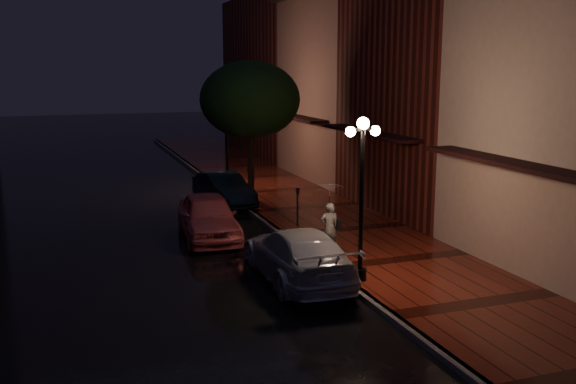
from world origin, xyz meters
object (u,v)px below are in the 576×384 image
object	(u,v)px
pink_car	(208,216)
street_tree	(250,102)
silver_car	(298,254)
parking_meter	(297,203)
streetlamp_far	(227,135)
streetlamp_near	(362,189)
woman_with_umbrella	(330,207)
navy_car	(224,189)

from	to	relation	value
pink_car	street_tree	bearing A→B (deg)	63.46
street_tree	silver_car	world-z (taller)	street_tree
pink_car	parking_meter	size ratio (longest dim) A/B	3.24
streetlamp_far	parking_meter	size ratio (longest dim) A/B	3.14
silver_car	streetlamp_near	bearing A→B (deg)	147.43
streetlamp_near	pink_car	distance (m)	6.81
street_tree	silver_car	xyz separation A→B (m)	(-1.66, -10.04, -3.52)
streetlamp_far	silver_car	bearing A→B (deg)	-96.13
street_tree	silver_car	distance (m)	10.77
silver_car	woman_with_umbrella	xyz separation A→B (m)	(1.65, 1.68, 0.85)
streetlamp_far	street_tree	size ratio (longest dim) A/B	0.74
streetlamp_near	parking_meter	world-z (taller)	streetlamp_near
parking_meter	navy_car	bearing A→B (deg)	121.43
street_tree	silver_car	bearing A→B (deg)	-99.39
streetlamp_near	silver_car	world-z (taller)	streetlamp_near
pink_car	silver_car	distance (m)	5.19
street_tree	pink_car	bearing A→B (deg)	-120.78
streetlamp_near	silver_car	distance (m)	2.53
silver_car	parking_meter	distance (m)	5.42
woman_with_umbrella	parking_meter	xyz separation A→B (m)	(0.24, 3.40, -0.59)
navy_car	silver_car	xyz separation A→B (m)	(-0.45, -10.01, 0.05)
streetlamp_far	street_tree	bearing A→B (deg)	-85.09
navy_car	woman_with_umbrella	size ratio (longest dim) A/B	1.90
streetlamp_near	woman_with_umbrella	distance (m)	2.84
streetlamp_near	woman_with_umbrella	world-z (taller)	streetlamp_near
silver_car	parking_meter	world-z (taller)	parking_meter
street_tree	navy_car	size ratio (longest dim) A/B	1.42
streetlamp_far	street_tree	world-z (taller)	street_tree
street_tree	navy_car	distance (m)	3.77
navy_car	parking_meter	bearing A→B (deg)	-81.46
parking_meter	streetlamp_near	bearing A→B (deg)	-79.47
silver_car	woman_with_umbrella	bearing A→B (deg)	-132.99
street_tree	parking_meter	distance (m)	5.95
navy_car	parking_meter	xyz separation A→B (m)	(1.44, -4.93, 0.31)
streetlamp_far	woman_with_umbrella	distance (m)	11.42
navy_car	parking_meter	world-z (taller)	parking_meter
navy_car	pink_car	bearing A→B (deg)	-117.40
streetlamp_far	navy_car	bearing A→B (deg)	-107.35
navy_car	woman_with_umbrella	world-z (taller)	woman_with_umbrella
pink_car	silver_car	size ratio (longest dim) A/B	0.89
parking_meter	silver_car	bearing A→B (deg)	-95.26
streetlamp_near	silver_car	xyz separation A→B (m)	(-1.40, 0.95, -1.88)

